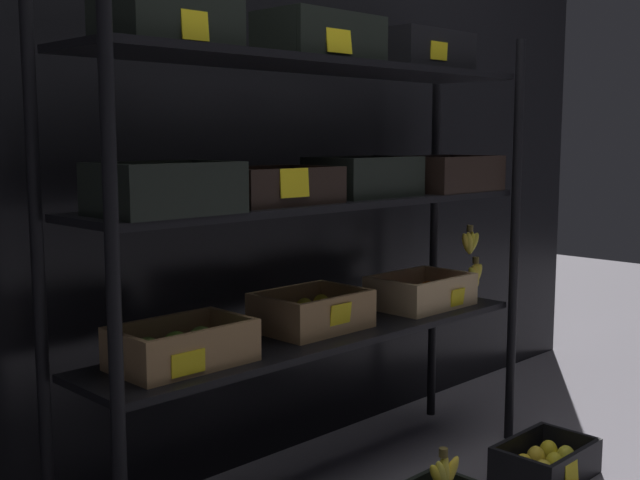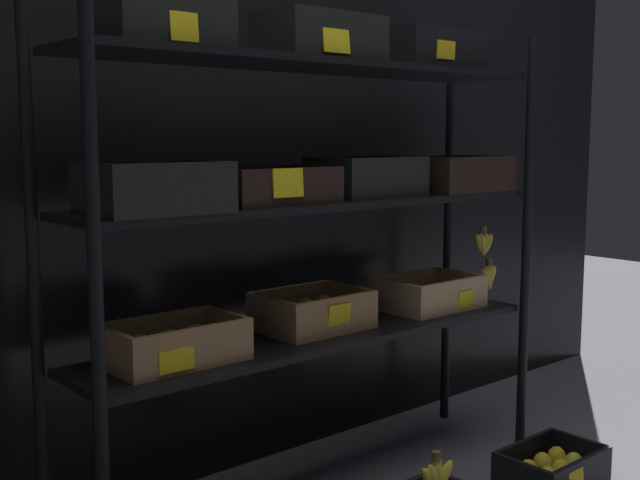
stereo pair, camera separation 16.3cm
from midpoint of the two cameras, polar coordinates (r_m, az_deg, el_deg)
name	(u,v)px [view 2 (the right image)]	position (r m, az deg, el deg)	size (l,w,h in m)	color
storefront_wall	(244,82)	(2.60, -3.67, 11.25)	(3.96, 0.12, 2.50)	black
display_rack	(321,195)	(2.31, 2.07, 3.21)	(1.68, 0.38, 1.42)	black
crate_ground_lemon	(552,470)	(2.69, 18.04, -15.43)	(0.32, 0.23, 0.11)	black
banana_bunch_loose	(436,478)	(2.20, 10.53, -16.49)	(0.13, 0.05, 0.13)	brown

